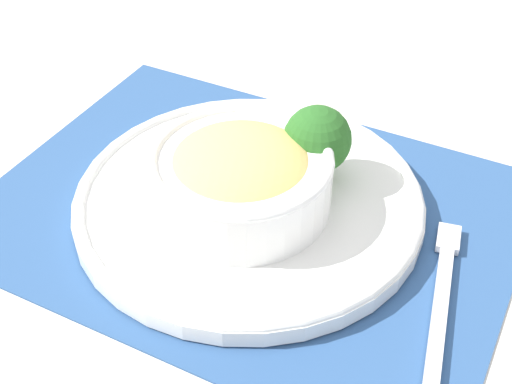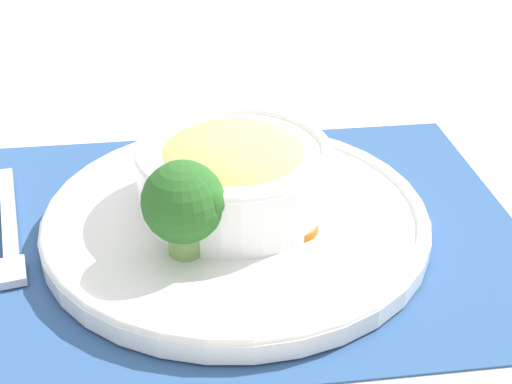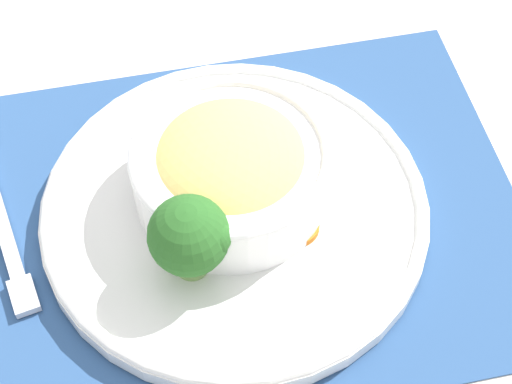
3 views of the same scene
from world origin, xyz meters
TOP-DOWN VIEW (x-y plane):
  - ground_plane at (0.00, 0.00)m, footprint 4.00×4.00m
  - placemat at (0.00, 0.00)m, footprint 0.50×0.38m
  - plate at (0.00, 0.00)m, footprint 0.32×0.32m
  - bowl at (-0.00, -0.01)m, footprint 0.16×0.16m
  - broccoli_floret at (0.04, 0.05)m, footprint 0.06×0.06m
  - carrot_slice_near at (-0.05, 0.03)m, footprint 0.04×0.04m
  - carrot_slice_middle at (-0.05, 0.02)m, footprint 0.04×0.04m
  - fork at (0.19, -0.01)m, footprint 0.06×0.18m

SIDE VIEW (x-z plane):
  - ground_plane at x=0.00m, z-range 0.00..0.00m
  - placemat at x=0.00m, z-range 0.00..0.00m
  - fork at x=0.19m, z-range 0.00..0.01m
  - plate at x=0.00m, z-range 0.00..0.03m
  - carrot_slice_near at x=-0.05m, z-range 0.02..0.03m
  - carrot_slice_middle at x=-0.05m, z-range 0.02..0.03m
  - bowl at x=0.00m, z-range 0.02..0.09m
  - broccoli_floret at x=0.04m, z-range 0.03..0.10m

